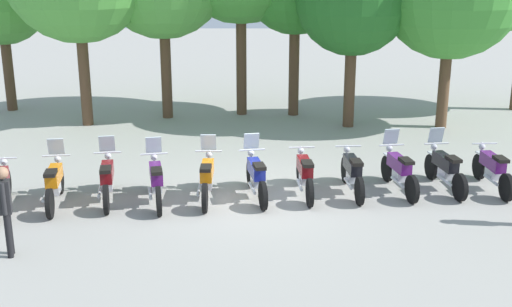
% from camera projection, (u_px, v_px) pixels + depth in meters
% --- Properties ---
extents(ground_plane, '(80.00, 80.00, 0.00)m').
position_uv_depth(ground_plane, '(256.00, 197.00, 14.79)').
color(ground_plane, '#9E9B93').
extents(motorcycle_1, '(0.62, 2.18, 1.37)m').
position_uv_depth(motorcycle_1, '(54.00, 182.00, 14.21)').
color(motorcycle_1, black).
rests_on(motorcycle_1, ground_plane).
extents(motorcycle_2, '(0.64, 2.18, 1.37)m').
position_uv_depth(motorcycle_2, '(107.00, 179.00, 14.44)').
color(motorcycle_2, black).
rests_on(motorcycle_2, ground_plane).
extents(motorcycle_3, '(0.70, 2.17, 1.37)m').
position_uv_depth(motorcycle_3, '(156.00, 180.00, 14.34)').
color(motorcycle_3, black).
rests_on(motorcycle_3, ground_plane).
extents(motorcycle_4, '(0.62, 2.19, 1.37)m').
position_uv_depth(motorcycle_4, '(207.00, 177.00, 14.55)').
color(motorcycle_4, black).
rests_on(motorcycle_4, ground_plane).
extents(motorcycle_5, '(0.67, 2.17, 1.37)m').
position_uv_depth(motorcycle_5, '(256.00, 175.00, 14.67)').
color(motorcycle_5, black).
rests_on(motorcycle_5, ground_plane).
extents(motorcycle_6, '(0.62, 2.19, 0.99)m').
position_uv_depth(motorcycle_6, '(304.00, 173.00, 14.85)').
color(motorcycle_6, black).
rests_on(motorcycle_6, ground_plane).
extents(motorcycle_7, '(0.62, 2.19, 0.99)m').
position_uv_depth(motorcycle_7, '(352.00, 172.00, 14.95)').
color(motorcycle_7, black).
rests_on(motorcycle_7, ground_plane).
extents(motorcycle_8, '(0.64, 2.18, 1.37)m').
position_uv_depth(motorcycle_8, '(398.00, 170.00, 15.06)').
color(motorcycle_8, black).
rests_on(motorcycle_8, ground_plane).
extents(motorcycle_9, '(0.62, 2.18, 1.37)m').
position_uv_depth(motorcycle_9, '(444.00, 168.00, 15.19)').
color(motorcycle_9, black).
rests_on(motorcycle_9, ground_plane).
extents(motorcycle_10, '(0.62, 2.19, 0.99)m').
position_uv_depth(motorcycle_10, '(492.00, 169.00, 15.19)').
color(motorcycle_10, black).
rests_on(motorcycle_10, ground_plane).
extents(person_0, '(0.27, 0.41, 1.71)m').
position_uv_depth(person_0, '(5.00, 204.00, 11.55)').
color(person_0, black).
rests_on(person_0, ground_plane).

